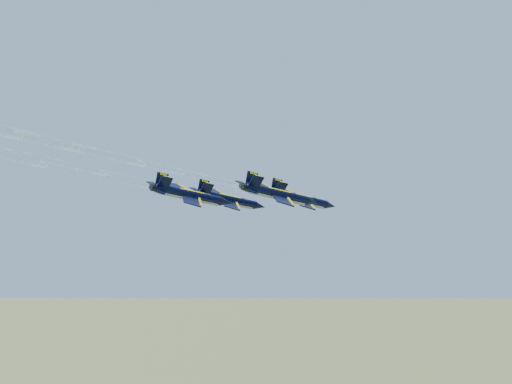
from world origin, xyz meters
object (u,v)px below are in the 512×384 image
Objects in this scene: jet_lead at (301,199)px; jet_left at (229,199)px; jet_right at (279,194)px; jet_slot at (191,195)px.

jet_lead is 1.00× the size of jet_left.
jet_lead is 12.74m from jet_right.
jet_right is (3.79, -12.16, 0.00)m from jet_lead.
jet_left is 1.00× the size of jet_slot.
jet_left is at bearing -128.22° from jet_lead.
jet_right is at bearing 54.66° from jet_slot.
jet_lead is 1.00× the size of jet_right.
jet_lead is at bearing 87.59° from jet_slot.
jet_right is (15.96, -5.13, 0.00)m from jet_left.
jet_slot is at bearing -92.41° from jet_lead.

